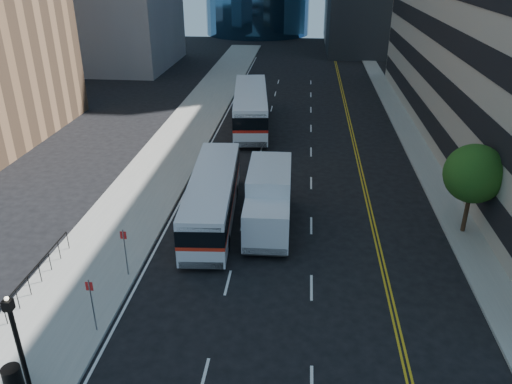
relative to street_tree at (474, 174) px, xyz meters
The scene contains 9 objects.
ground 12.58m from the street_tree, 138.37° to the right, with size 160.00×160.00×0.00m, color black.
sidewalk_west 26.11m from the street_tree, 138.92° to the left, with size 5.00×90.00×0.15m, color gray.
sidewalk_east 17.37m from the street_tree, 90.00° to the left, with size 2.00×90.00×0.15m, color gray.
street_tree is the anchor object (origin of this frame).
lamp_post 22.82m from the street_tree, 142.13° to the right, with size 0.28×0.28×4.56m.
bus_front 14.41m from the street_tree, behind, with size 3.14×11.22×2.86m.
bus_rear 22.86m from the street_tree, 127.88° to the left, with size 4.15×13.14×3.33m.
box_truck 11.14m from the street_tree, behind, with size 2.58×7.05×3.35m.
trash_can 23.47m from the street_tree, 145.10° to the right, with size 0.66×0.66×0.99m, color black.
Camera 1 is at (-0.22, -17.49, 14.25)m, focal length 35.00 mm.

